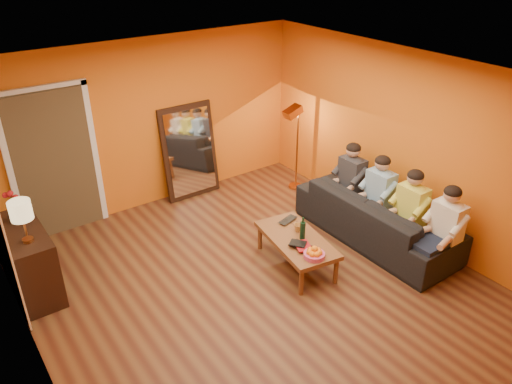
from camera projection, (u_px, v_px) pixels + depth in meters
room_shell at (238, 182)px, 5.87m from camera, size 5.00×5.50×2.60m
doorway_recess at (52, 161)px, 6.99m from camera, size 1.06×0.30×2.10m
door_jamb_left at (11, 175)px, 6.61m from camera, size 0.08×0.06×2.20m
door_jamb_right at (95, 155)px, 7.19m from camera, size 0.08×0.06×2.20m
door_header at (39, 89)px, 6.40m from camera, size 1.22×0.06×0.08m
mirror_frame at (189, 151)px, 8.03m from camera, size 0.92×0.27×1.51m
mirror_glass at (191, 152)px, 8.00m from camera, size 0.78×0.21×1.35m
sideboard at (30, 260)px, 5.98m from camera, size 0.44×1.18×0.85m
table_lamp at (23, 222)px, 5.44m from camera, size 0.24×0.24×0.51m
sofa at (376, 217)px, 7.00m from camera, size 2.41×0.94×0.70m
coffee_table at (296, 251)px, 6.51m from camera, size 0.81×1.30×0.42m
floor_lamp at (297, 149)px, 8.23m from camera, size 0.30×0.24×1.44m
dog at (378, 233)px, 6.70m from camera, size 0.44×0.59×0.63m
person_far_left at (446, 230)px, 6.23m from camera, size 0.70×0.44×1.22m
person_mid_left at (411, 212)px, 6.63m from camera, size 0.70×0.44×1.22m
person_mid_right at (379, 196)px, 7.02m from camera, size 0.70×0.44×1.22m
person_far_right at (351, 181)px, 7.42m from camera, size 0.70×0.44×1.22m
fruit_bowl at (314, 252)px, 5.99m from camera, size 0.26×0.26×0.16m
wine_bottle at (303, 228)px, 6.32m from camera, size 0.07×0.07×0.31m
tumbler at (298, 228)px, 6.53m from camera, size 0.14×0.14×0.10m
laptop at (290, 221)px, 6.75m from camera, size 0.34×0.26×0.02m
book_lower at (296, 249)px, 6.17m from camera, size 0.24×0.28×0.02m
book_mid at (296, 247)px, 6.17m from camera, size 0.26×0.30×0.02m
book_upper at (296, 247)px, 6.14m from camera, size 0.24×0.25×0.02m
vase at (15, 214)px, 5.91m from camera, size 0.18×0.18×0.19m
flowers at (10, 196)px, 5.80m from camera, size 0.17×0.17×0.42m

